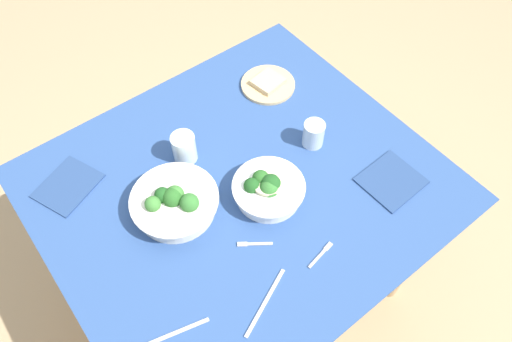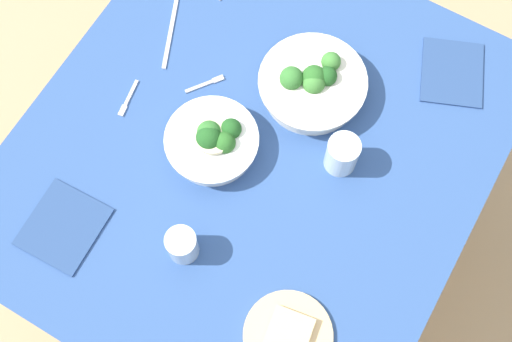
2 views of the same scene
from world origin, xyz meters
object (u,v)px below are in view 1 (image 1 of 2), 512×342
object	(u,v)px
bread_side_plate	(268,84)
water_glass_center	(314,134)
fork_by_far_bowl	(321,254)
broccoli_bowl_near	(268,189)
napkin_folded_upper	(391,181)
fork_by_near_bowl	(253,244)
broccoli_bowl_far	(175,203)
water_glass_side	(184,148)
napkin_folded_lower	(68,186)
table_knife_right	(265,302)
table_knife_left	(170,335)

from	to	relation	value
bread_side_plate	water_glass_center	size ratio (longest dim) A/B	2.18
fork_by_far_bowl	bread_side_plate	bearing A→B (deg)	54.30
broccoli_bowl_near	napkin_folded_upper	size ratio (longest dim) A/B	1.24
fork_by_near_bowl	broccoli_bowl_far	bearing A→B (deg)	-28.31
broccoli_bowl_near	fork_by_near_bowl	world-z (taller)	broccoli_bowl_near
water_glass_center	fork_by_far_bowl	bearing A→B (deg)	-128.00
water_glass_center	fork_by_far_bowl	world-z (taller)	water_glass_center
napkin_folded_upper	bread_side_plate	bearing A→B (deg)	94.44
bread_side_plate	water_glass_side	size ratio (longest dim) A/B	1.92
napkin_folded_upper	napkin_folded_lower	size ratio (longest dim) A/B	0.99
broccoli_bowl_near	bread_side_plate	world-z (taller)	broccoli_bowl_near
broccoli_bowl_near	water_glass_side	distance (m)	0.29
table_knife_right	water_glass_side	bearing A→B (deg)	-123.60
fork_by_near_bowl	fork_by_far_bowl	bearing A→B (deg)	169.33
fork_by_near_bowl	table_knife_right	bearing A→B (deg)	99.38
napkin_folded_lower	napkin_folded_upper	bearing A→B (deg)	-36.78
napkin_folded_lower	broccoli_bowl_far	bearing A→B (deg)	-51.54
water_glass_center	table_knife_right	distance (m)	0.56
broccoli_bowl_near	napkin_folded_upper	distance (m)	0.38
water_glass_center	table_knife_left	size ratio (longest dim) A/B	0.42
water_glass_center	table_knife_left	distance (m)	0.74
bread_side_plate	fork_by_near_bowl	world-z (taller)	bread_side_plate
broccoli_bowl_near	fork_by_near_bowl	xyz separation A→B (m)	(-0.13, -0.10, -0.04)
broccoli_bowl_far	table_knife_right	world-z (taller)	broccoli_bowl_far
broccoli_bowl_far	bread_side_plate	xyz separation A→B (m)	(0.53, 0.23, -0.03)
napkin_folded_upper	broccoli_bowl_far	bearing A→B (deg)	150.98
broccoli_bowl_far	napkin_folded_lower	bearing A→B (deg)	128.46
napkin_folded_upper	napkin_folded_lower	world-z (taller)	same
bread_side_plate	table_knife_left	xyz separation A→B (m)	(-0.74, -0.53, -0.01)
broccoli_bowl_near	table_knife_right	distance (m)	0.33
bread_side_plate	water_glass_side	distance (m)	0.41
table_knife_right	broccoli_bowl_near	bearing A→B (deg)	-152.92
table_knife_left	water_glass_center	bearing A→B (deg)	-145.91
water_glass_side	napkin_folded_lower	world-z (taller)	water_glass_side
table_knife_left	napkin_folded_upper	xyz separation A→B (m)	(0.78, -0.02, 0.00)
broccoli_bowl_far	bread_side_plate	world-z (taller)	broccoli_bowl_far
napkin_folded_upper	napkin_folded_lower	distance (m)	0.99
napkin_folded_upper	water_glass_side	bearing A→B (deg)	134.01
fork_by_far_bowl	fork_by_near_bowl	bearing A→B (deg)	123.20
fork_by_far_bowl	napkin_folded_lower	size ratio (longest dim) A/B	0.57
broccoli_bowl_near	table_knife_right	bearing A→B (deg)	-129.67
bread_side_plate	fork_by_near_bowl	distance (m)	0.62
fork_by_far_bowl	napkin_folded_upper	world-z (taller)	napkin_folded_upper
fork_by_near_bowl	napkin_folded_lower	bearing A→B (deg)	-20.75
water_glass_center	napkin_folded_upper	distance (m)	0.28
fork_by_far_bowl	fork_by_near_bowl	world-z (taller)	same
table_knife_right	napkin_folded_lower	distance (m)	0.70
table_knife_left	napkin_folded_lower	distance (m)	0.57
water_glass_center	broccoli_bowl_near	bearing A→B (deg)	-163.74
table_knife_right	napkin_folded_lower	bearing A→B (deg)	-92.51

